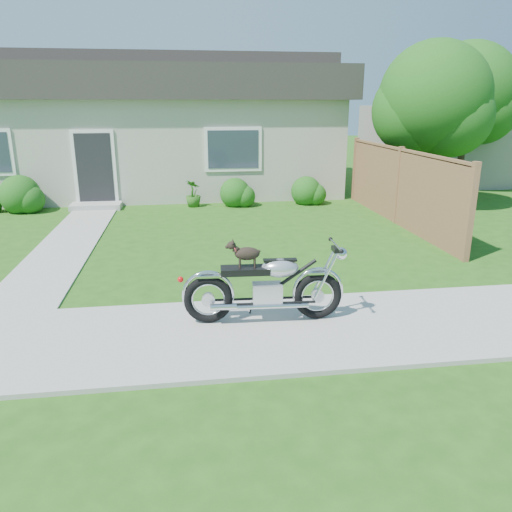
{
  "coord_description": "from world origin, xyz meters",
  "views": [
    {
      "loc": [
        1.03,
        -5.96,
        2.92
      ],
      "look_at": [
        2.03,
        1.0,
        0.75
      ],
      "focal_mm": 35.0,
      "sensor_mm": 36.0,
      "label": 1
    }
  ],
  "objects_px": {
    "fence": "(399,186)",
    "motorcycle_with_dog": "(267,286)",
    "tree_near": "(439,103)",
    "potted_plant_right": "(193,193)",
    "house": "(151,126)",
    "tree_far": "(472,96)"
  },
  "relations": [
    {
      "from": "fence",
      "to": "motorcycle_with_dog",
      "type": "distance_m",
      "value": 6.92
    },
    {
      "from": "fence",
      "to": "tree_near",
      "type": "distance_m",
      "value": 2.94
    },
    {
      "from": "tree_near",
      "to": "motorcycle_with_dog",
      "type": "height_order",
      "value": "tree_near"
    },
    {
      "from": "fence",
      "to": "potted_plant_right",
      "type": "relative_size",
      "value": 8.46
    },
    {
      "from": "tree_near",
      "to": "potted_plant_right",
      "type": "bearing_deg",
      "value": 168.68
    },
    {
      "from": "house",
      "to": "potted_plant_right",
      "type": "distance_m",
      "value": 4.08
    },
    {
      "from": "fence",
      "to": "tree_far",
      "type": "bearing_deg",
      "value": 45.33
    },
    {
      "from": "motorcycle_with_dog",
      "to": "tree_far",
      "type": "bearing_deg",
      "value": 52.03
    },
    {
      "from": "tree_near",
      "to": "fence",
      "type": "bearing_deg",
      "value": -137.56
    },
    {
      "from": "fence",
      "to": "motorcycle_with_dog",
      "type": "height_order",
      "value": "fence"
    },
    {
      "from": "tree_near",
      "to": "tree_far",
      "type": "xyz_separation_m",
      "value": [
        2.57,
        2.75,
        0.2
      ]
    },
    {
      "from": "fence",
      "to": "tree_far",
      "type": "relative_size",
      "value": 1.36
    },
    {
      "from": "house",
      "to": "motorcycle_with_dog",
      "type": "xyz_separation_m",
      "value": [
        2.08,
        -11.72,
        -1.61
      ]
    },
    {
      "from": "house",
      "to": "fence",
      "type": "distance_m",
      "value": 8.96
    },
    {
      "from": "tree_far",
      "to": "potted_plant_right",
      "type": "xyz_separation_m",
      "value": [
        -9.21,
        -1.42,
        -2.73
      ]
    },
    {
      "from": "house",
      "to": "potted_plant_right",
      "type": "relative_size",
      "value": 16.11
    },
    {
      "from": "fence",
      "to": "motorcycle_with_dog",
      "type": "relative_size",
      "value": 2.98
    },
    {
      "from": "potted_plant_right",
      "to": "tree_near",
      "type": "bearing_deg",
      "value": -11.32
    },
    {
      "from": "house",
      "to": "potted_plant_right",
      "type": "height_order",
      "value": "house"
    },
    {
      "from": "fence",
      "to": "house",
      "type": "bearing_deg",
      "value": 135.26
    },
    {
      "from": "tree_near",
      "to": "potted_plant_right",
      "type": "distance_m",
      "value": 7.23
    },
    {
      "from": "tree_near",
      "to": "tree_far",
      "type": "bearing_deg",
      "value": 47.0
    }
  ]
}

